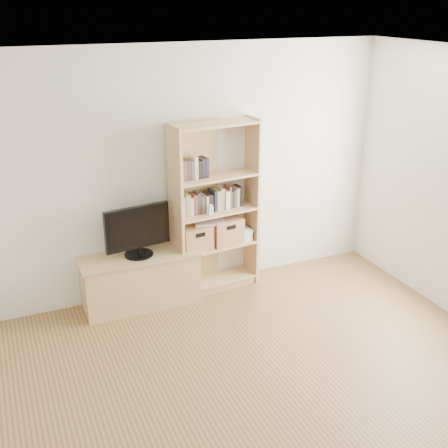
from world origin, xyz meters
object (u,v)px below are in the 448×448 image
tv_stand (141,281)px  baby_monitor (211,210)px  television (137,231)px  laptop (209,222)px  basket_right (225,230)px  bookshelf (215,208)px  basket_left (195,237)px

tv_stand → baby_monitor: size_ratio=12.31×
television → laptop: (0.78, 0.04, -0.03)m
tv_stand → baby_monitor: 1.03m
baby_monitor → basket_right: bearing=32.0°
bookshelf → baby_monitor: size_ratio=19.46×
baby_monitor → laptop: bearing=84.0°
bookshelf → laptop: bearing=-171.9°
tv_stand → bookshelf: bearing=4.0°
television → baby_monitor: 0.78m
tv_stand → basket_left: size_ratio=3.63×
baby_monitor → basket_left: (-0.15, 0.08, -0.31)m
basket_left → laptop: bearing=-3.3°
bookshelf → basket_right: bearing=-2.6°
bookshelf → television: bearing=177.7°
tv_stand → basket_right: size_ratio=3.44×
baby_monitor → basket_right: 0.38m
bookshelf → television: size_ratio=2.75×
basket_left → bookshelf: bearing=0.1°
tv_stand → television: bearing=0.0°
bookshelf → television: (-0.86, -0.06, -0.10)m
basket_left → laptop: (0.17, 0.01, 0.15)m
bookshelf → laptop: size_ratio=5.88×
tv_stand → laptop: bearing=2.9°
laptop → television: bearing=-166.5°
basket_right → baby_monitor: bearing=-157.2°
tv_stand → basket_left: bearing=2.6°
basket_left → basket_right: bearing=-1.1°
tv_stand → basket_right: bearing=3.9°
basket_right → basket_left: bearing=178.5°
bookshelf → television: 0.87m
basket_left → baby_monitor: bearing=-35.3°
television → bookshelf: bearing=-4.1°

